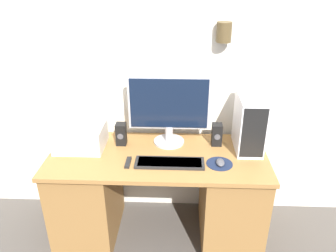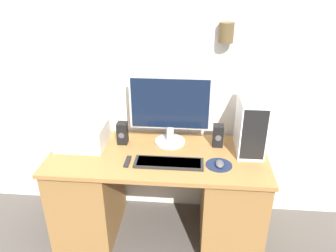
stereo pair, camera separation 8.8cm
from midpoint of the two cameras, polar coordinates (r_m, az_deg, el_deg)
name	(u,v)px [view 1 (the left image)]	position (r m, az deg, el deg)	size (l,w,h in m)	color
wall_back	(160,50)	(2.39, -2.41, 13.05)	(6.40, 0.15, 2.70)	silver
desk	(159,194)	(2.48, -2.70, -11.78)	(1.51, 0.65, 0.71)	olive
monitor	(169,107)	(2.31, -0.91, 3.26)	(0.58, 0.22, 0.51)	#B7B7BC
keyboard	(170,163)	(2.17, -0.87, -6.43)	(0.46, 0.14, 0.02)	black
mousepad	(219,164)	(2.20, 7.82, -6.54)	(0.17, 0.17, 0.00)	#19233D
mouse	(220,162)	(2.18, 7.95, -6.31)	(0.05, 0.09, 0.03)	#4C4C51
computer_tower	(249,123)	(2.33, 12.93, 0.47)	(0.18, 0.33, 0.39)	white
printer	(80,137)	(2.43, -16.04, -1.82)	(0.34, 0.29, 0.17)	beige
speaker_left	(121,134)	(2.40, -9.19, -1.39)	(0.07, 0.08, 0.16)	black
speaker_right	(217,134)	(2.39, 7.46, -1.48)	(0.07, 0.08, 0.16)	black
remote_control	(128,162)	(2.20, -8.11, -6.32)	(0.03, 0.13, 0.02)	black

